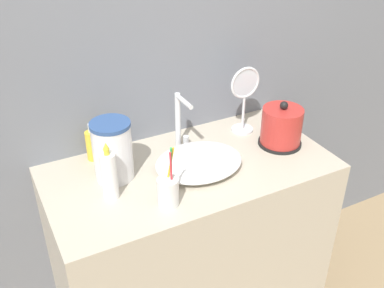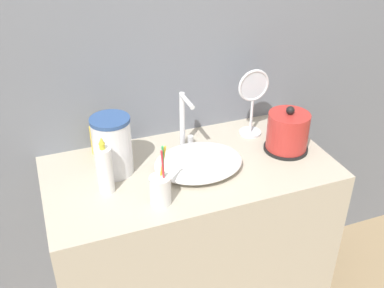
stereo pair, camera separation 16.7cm
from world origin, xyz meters
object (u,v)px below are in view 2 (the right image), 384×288
(faucet, at_px, (184,119))
(vanity_mirror, at_px, (253,98))
(toothbrush_cup, at_px, (160,189))
(water_pitcher, at_px, (112,146))
(shampoo_bottle, at_px, (105,170))
(electric_kettle, at_px, (287,133))
(lotion_bottle, at_px, (96,139))

(faucet, height_order, vanity_mirror, vanity_mirror)
(toothbrush_cup, xyz_separation_m, vanity_mirror, (0.50, 0.32, 0.11))
(water_pitcher, bearing_deg, faucet, 13.28)
(faucet, height_order, toothbrush_cup, faucet)
(faucet, bearing_deg, water_pitcher, -166.72)
(shampoo_bottle, xyz_separation_m, vanity_mirror, (0.66, 0.19, 0.08))
(toothbrush_cup, xyz_separation_m, shampoo_bottle, (-0.16, 0.13, 0.04))
(toothbrush_cup, bearing_deg, water_pitcher, 114.05)
(toothbrush_cup, bearing_deg, faucet, 57.47)
(electric_kettle, bearing_deg, vanity_mirror, 113.58)
(shampoo_bottle, height_order, water_pitcher, water_pitcher)
(electric_kettle, distance_m, toothbrush_cup, 0.60)
(toothbrush_cup, height_order, lotion_bottle, toothbrush_cup)
(lotion_bottle, xyz_separation_m, shampoo_bottle, (-0.02, -0.27, 0.03))
(lotion_bottle, distance_m, vanity_mirror, 0.66)
(lotion_bottle, height_order, shampoo_bottle, shampoo_bottle)
(faucet, height_order, electric_kettle, faucet)
(faucet, relative_size, shampoo_bottle, 1.10)
(lotion_bottle, bearing_deg, electric_kettle, -18.83)
(faucet, distance_m, shampoo_bottle, 0.40)
(lotion_bottle, relative_size, shampoo_bottle, 0.71)
(lotion_bottle, bearing_deg, water_pitcher, -77.24)
(electric_kettle, bearing_deg, water_pitcher, 172.52)
(faucet, distance_m, water_pitcher, 0.31)
(toothbrush_cup, bearing_deg, electric_kettle, 14.52)
(lotion_bottle, xyz_separation_m, vanity_mirror, (0.64, -0.08, 0.10))
(electric_kettle, distance_m, lotion_bottle, 0.76)
(shampoo_bottle, distance_m, water_pitcher, 0.12)
(faucet, bearing_deg, electric_kettle, -23.15)
(electric_kettle, distance_m, water_pitcher, 0.69)
(lotion_bottle, height_order, water_pitcher, water_pitcher)
(shampoo_bottle, relative_size, water_pitcher, 0.96)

